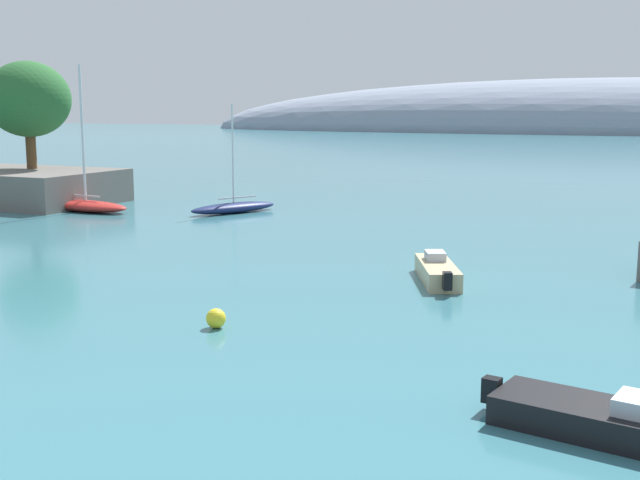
% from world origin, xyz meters
% --- Properties ---
extents(shore_outcrop, '(15.69, 10.14, 2.67)m').
position_xyz_m(shore_outcrop, '(-30.96, 39.68, 1.33)').
color(shore_outcrop, '#66605B').
rests_on(shore_outcrop, ground).
extents(tree_clump_shore, '(6.79, 6.79, 8.69)m').
position_xyz_m(tree_clump_shore, '(-30.51, 41.10, 8.28)').
color(tree_clump_shore, brown).
rests_on(tree_clump_shore, shore_outcrop).
extents(distant_ridge, '(268.46, 58.87, 33.25)m').
position_xyz_m(distant_ridge, '(-7.84, 253.37, 0.00)').
color(distant_ridge, gray).
rests_on(distant_ridge, ground).
extents(sailboat_red_near_shore, '(7.83, 2.90, 10.71)m').
position_xyz_m(sailboat_red_near_shore, '(-22.01, 37.57, 0.53)').
color(sailboat_red_near_shore, red).
rests_on(sailboat_red_near_shore, water).
extents(sailboat_navy_outer_mooring, '(4.63, 7.20, 7.88)m').
position_xyz_m(sailboat_navy_outer_mooring, '(-11.59, 41.44, 0.43)').
color(sailboat_navy_outer_mooring, navy).
rests_on(sailboat_navy_outer_mooring, water).
extents(motorboat_black_foreground, '(5.88, 2.78, 1.12)m').
position_xyz_m(motorboat_black_foreground, '(17.17, 10.11, 0.40)').
color(motorboat_black_foreground, black).
rests_on(motorboat_black_foreground, water).
extents(motorboat_sand_outer, '(3.38, 5.33, 1.22)m').
position_xyz_m(motorboat_sand_outer, '(8.66, 24.96, 0.45)').
color(motorboat_sand_outer, '#C6B284').
rests_on(motorboat_sand_outer, water).
extents(mooring_buoy_yellow, '(0.70, 0.70, 0.70)m').
position_xyz_m(mooring_buoy_yellow, '(3.79, 14.30, 0.35)').
color(mooring_buoy_yellow, yellow).
rests_on(mooring_buoy_yellow, water).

